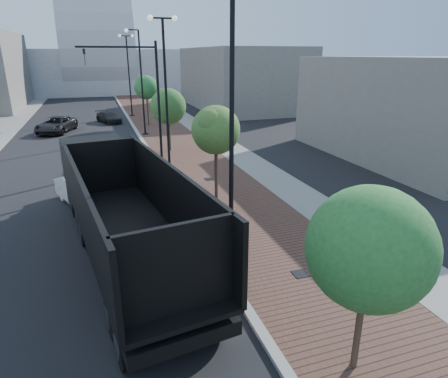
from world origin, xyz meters
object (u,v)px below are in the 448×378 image
object	(u,v)px
dump_truck	(110,198)
white_sedan	(84,192)
dark_car_mid	(56,125)
pedestrian	(372,225)

from	to	relation	value
dump_truck	white_sedan	size ratio (longest dim) A/B	3.32
dark_car_mid	pedestrian	xyz separation A→B (m)	(13.38, -29.03, 0.16)
white_sedan	dark_car_mid	xyz separation A→B (m)	(-2.72, 20.81, 0.05)
dark_car_mid	dump_truck	bearing A→B (deg)	-62.74
pedestrian	dump_truck	bearing A→B (deg)	-10.14
dark_car_mid	pedestrian	world-z (taller)	pedestrian
dump_truck	pedestrian	distance (m)	10.46
dump_truck	pedestrian	world-z (taller)	dump_truck
dump_truck	white_sedan	distance (m)	4.15
dump_truck	dark_car_mid	world-z (taller)	dump_truck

